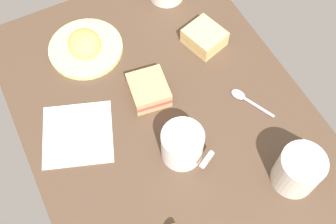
{
  "coord_description": "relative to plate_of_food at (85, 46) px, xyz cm",
  "views": [
    {
      "loc": [
        39.86,
        -20.35,
        85.81
      ],
      "look_at": [
        0.0,
        0.0,
        5.0
      ],
      "focal_mm": 44.15,
      "sensor_mm": 36.0,
      "label": 1
    }
  ],
  "objects": [
    {
      "name": "paper_napkin",
      "position": [
        21.36,
        -10.48,
        -1.4
      ],
      "size": [
        19.9,
        19.9,
        0.3
      ],
      "primitive_type": "cube",
      "rotation": [
        0.0,
        0.0,
        -0.35
      ],
      "color": "white",
      "rests_on": "tabletop"
    },
    {
      "name": "coffee_mug_spare",
      "position": [
        51.94,
        26.5,
        3.41
      ],
      "size": [
        9.92,
        11.63,
        9.65
      ],
      "color": "silver",
      "rests_on": "tabletop"
    },
    {
      "name": "plate_of_food",
      "position": [
        0.0,
        0.0,
        0.0
      ],
      "size": [
        18.62,
        18.62,
        5.4
      ],
      "color": "#EAE58C",
      "rests_on": "tabletop"
    },
    {
      "name": "sandwich_side",
      "position": [
        11.63,
        27.63,
        0.65
      ],
      "size": [
        11.05,
        10.43,
        4.4
      ],
      "color": "#DBB77A",
      "rests_on": "tabletop"
    },
    {
      "name": "coffee_mug_black",
      "position": [
        36.06,
        8.28,
        2.88
      ],
      "size": [
        11.4,
        9.44,
        8.58
      ],
      "color": "white",
      "rests_on": "tabletop"
    },
    {
      "name": "spoon",
      "position": [
        30.89,
        28.08,
        -1.17
      ],
      "size": [
        11.21,
        6.4,
        0.8
      ],
      "color": "silver",
      "rests_on": "tabletop"
    },
    {
      "name": "tabletop",
      "position": [
        26.97,
        9.51,
        -2.55
      ],
      "size": [
        90.0,
        64.0,
        2.0
      ],
      "primitive_type": "cube",
      "color": "#4C3828",
      "rests_on": "ground"
    },
    {
      "name": "sandwich_main",
      "position": [
        19.27,
        8.39,
        0.65
      ],
      "size": [
        10.52,
        9.72,
        4.4
      ],
      "color": "tan",
      "rests_on": "tabletop"
    }
  ]
}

